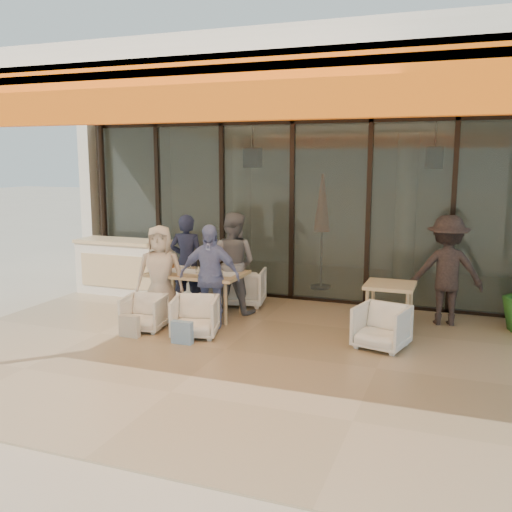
{
  "coord_description": "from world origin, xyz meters",
  "views": [
    {
      "loc": [
        2.93,
        -6.67,
        2.54
      ],
      "look_at": [
        0.1,
        0.9,
        1.15
      ],
      "focal_mm": 40.0,
      "sensor_mm": 36.0,
      "label": 1
    }
  ],
  "objects_px": {
    "host_counter": "(125,267)",
    "side_table": "(390,291)",
    "chair_near_right": "(195,315)",
    "chair_far_left": "(200,284)",
    "diner_grey": "(233,263)",
    "diner_periwinkle": "(209,277)",
    "chair_far_right": "(244,285)",
    "diner_cream": "(160,274)",
    "side_chair": "(382,325)",
    "dining_table": "(197,275)",
    "diner_navy": "(187,262)",
    "standing_woman": "(447,271)",
    "chair_near_left": "(144,311)"
  },
  "relations": [
    {
      "from": "host_counter",
      "to": "chair_far_right",
      "type": "xyz_separation_m",
      "value": [
        2.39,
        0.02,
        -0.17
      ]
    },
    {
      "from": "chair_far_right",
      "to": "chair_near_right",
      "type": "distance_m",
      "value": 1.9
    },
    {
      "from": "diner_navy",
      "to": "diner_cream",
      "type": "xyz_separation_m",
      "value": [
        0.0,
        -0.9,
        -0.04
      ]
    },
    {
      "from": "chair_far_right",
      "to": "diner_cream",
      "type": "height_order",
      "value": "diner_cream"
    },
    {
      "from": "diner_grey",
      "to": "diner_periwinkle",
      "type": "distance_m",
      "value": 0.9
    },
    {
      "from": "chair_far_right",
      "to": "standing_woman",
      "type": "height_order",
      "value": "standing_woman"
    },
    {
      "from": "host_counter",
      "to": "diner_navy",
      "type": "relative_size",
      "value": 1.14
    },
    {
      "from": "chair_near_left",
      "to": "diner_navy",
      "type": "distance_m",
      "value": 1.49
    },
    {
      "from": "diner_grey",
      "to": "side_table",
      "type": "bearing_deg",
      "value": 176.56
    },
    {
      "from": "chair_near_left",
      "to": "diner_navy",
      "type": "relative_size",
      "value": 0.37
    },
    {
      "from": "host_counter",
      "to": "chair_far_left",
      "type": "height_order",
      "value": "host_counter"
    },
    {
      "from": "chair_far_left",
      "to": "chair_far_right",
      "type": "relative_size",
      "value": 0.87
    },
    {
      "from": "side_chair",
      "to": "standing_woman",
      "type": "relative_size",
      "value": 0.39
    },
    {
      "from": "dining_table",
      "to": "side_table",
      "type": "xyz_separation_m",
      "value": [
        3.01,
        0.2,
        -0.05
      ]
    },
    {
      "from": "side_table",
      "to": "diner_cream",
      "type": "bearing_deg",
      "value": -169.13
    },
    {
      "from": "chair_far_left",
      "to": "chair_near_right",
      "type": "height_order",
      "value": "chair_near_right"
    },
    {
      "from": "host_counter",
      "to": "chair_near_left",
      "type": "height_order",
      "value": "host_counter"
    },
    {
      "from": "standing_woman",
      "to": "chair_near_left",
      "type": "bearing_deg",
      "value": 13.53
    },
    {
      "from": "diner_grey",
      "to": "chair_far_left",
      "type": "bearing_deg",
      "value": -28.83
    },
    {
      "from": "chair_far_right",
      "to": "diner_navy",
      "type": "relative_size",
      "value": 0.45
    },
    {
      "from": "dining_table",
      "to": "diner_navy",
      "type": "height_order",
      "value": "diner_navy"
    },
    {
      "from": "diner_periwinkle",
      "to": "host_counter",
      "type": "bearing_deg",
      "value": 140.25
    },
    {
      "from": "chair_far_right",
      "to": "side_table",
      "type": "distance_m",
      "value": 2.7
    },
    {
      "from": "host_counter",
      "to": "side_table",
      "type": "relative_size",
      "value": 2.48
    },
    {
      "from": "diner_cream",
      "to": "standing_woman",
      "type": "relative_size",
      "value": 0.9
    },
    {
      "from": "diner_navy",
      "to": "side_table",
      "type": "relative_size",
      "value": 2.17
    },
    {
      "from": "chair_far_left",
      "to": "diner_navy",
      "type": "relative_size",
      "value": 0.39
    },
    {
      "from": "side_table",
      "to": "side_chair",
      "type": "xyz_separation_m",
      "value": [
        0.0,
        -0.75,
        -0.31
      ]
    },
    {
      "from": "host_counter",
      "to": "dining_table",
      "type": "distance_m",
      "value": 2.17
    },
    {
      "from": "chair_near_left",
      "to": "chair_near_right",
      "type": "bearing_deg",
      "value": -8.99
    },
    {
      "from": "chair_near_left",
      "to": "side_table",
      "type": "distance_m",
      "value": 3.63
    },
    {
      "from": "chair_far_right",
      "to": "host_counter",
      "type": "bearing_deg",
      "value": -11.06
    },
    {
      "from": "chair_near_right",
      "to": "chair_far_left",
      "type": "bearing_deg",
      "value": 97.59
    },
    {
      "from": "diner_cream",
      "to": "chair_near_left",
      "type": "bearing_deg",
      "value": -109.99
    },
    {
      "from": "diner_cream",
      "to": "chair_far_right",
      "type": "bearing_deg",
      "value": 39.05
    },
    {
      "from": "side_table",
      "to": "side_chair",
      "type": "distance_m",
      "value": 0.81
    },
    {
      "from": "dining_table",
      "to": "chair_near_right",
      "type": "distance_m",
      "value": 1.11
    },
    {
      "from": "diner_grey",
      "to": "standing_woman",
      "type": "distance_m",
      "value": 3.36
    },
    {
      "from": "chair_far_right",
      "to": "diner_periwinkle",
      "type": "distance_m",
      "value": 1.46
    },
    {
      "from": "chair_far_left",
      "to": "diner_periwinkle",
      "type": "relative_size",
      "value": 0.4
    },
    {
      "from": "diner_cream",
      "to": "standing_woman",
      "type": "bearing_deg",
      "value": -1.64
    },
    {
      "from": "host_counter",
      "to": "chair_near_left",
      "type": "distance_m",
      "value": 2.45
    },
    {
      "from": "diner_cream",
      "to": "side_chair",
      "type": "bearing_deg",
      "value": -21.54
    },
    {
      "from": "chair_far_left",
      "to": "diner_periwinkle",
      "type": "bearing_deg",
      "value": 141.79
    },
    {
      "from": "chair_far_right",
      "to": "diner_grey",
      "type": "bearing_deg",
      "value": 78.48
    },
    {
      "from": "diner_periwinkle",
      "to": "side_table",
      "type": "relative_size",
      "value": 2.12
    },
    {
      "from": "diner_navy",
      "to": "chair_near_right",
      "type": "bearing_deg",
      "value": 110.31
    },
    {
      "from": "chair_far_right",
      "to": "chair_near_right",
      "type": "xyz_separation_m",
      "value": [
        0.0,
        -1.9,
        -0.04
      ]
    },
    {
      "from": "chair_far_right",
      "to": "side_table",
      "type": "relative_size",
      "value": 0.97
    },
    {
      "from": "diner_periwinkle",
      "to": "side_chair",
      "type": "xyz_separation_m",
      "value": [
        2.58,
        -0.09,
        -0.46
      ]
    }
  ]
}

